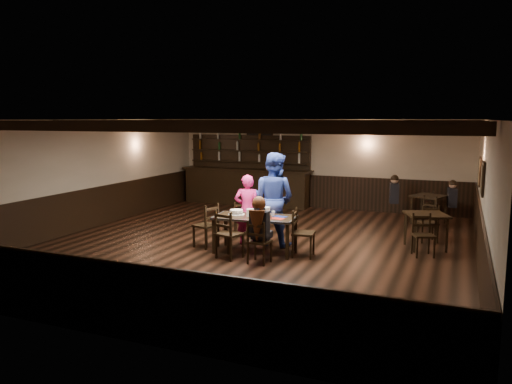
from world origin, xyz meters
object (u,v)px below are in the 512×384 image
at_px(dining_table, 255,220).
at_px(chair_near_right, 258,239).
at_px(man_blue, 274,199).
at_px(bar_counter, 247,182).
at_px(cake, 236,212).
at_px(chair_near_left, 227,231).
at_px(woman_pink, 247,209).

distance_m(dining_table, chair_near_right, 0.87).
height_order(man_blue, bar_counter, bar_counter).
bearing_deg(man_blue, dining_table, 90.49).
height_order(chair_near_right, cake, cake).
height_order(chair_near_left, bar_counter, bar_counter).
relative_size(chair_near_left, woman_pink, 0.63).
height_order(chair_near_left, man_blue, man_blue).
bearing_deg(cake, man_blue, 53.09).
bearing_deg(man_blue, chair_near_right, 109.52).
bearing_deg(woman_pink, chair_near_left, 72.27).
bearing_deg(chair_near_left, cake, 98.67).
relative_size(chair_near_left, cake, 2.87).
height_order(chair_near_right, bar_counter, bar_counter).
height_order(chair_near_right, woman_pink, woman_pink).
height_order(chair_near_left, cake, chair_near_left).
distance_m(chair_near_left, woman_pink, 1.29).
bearing_deg(woman_pink, cake, 68.28).
height_order(dining_table, man_blue, man_blue).
height_order(chair_near_right, man_blue, man_blue).
relative_size(dining_table, woman_pink, 1.13).
bearing_deg(chair_near_right, woman_pink, 120.75).
distance_m(dining_table, chair_near_left, 0.75).
bearing_deg(cake, woman_pink, 91.36).
relative_size(dining_table, chair_near_left, 1.78).
bearing_deg(chair_near_right, cake, 135.59).
distance_m(woman_pink, cake, 0.58).
bearing_deg(man_blue, woman_pink, 24.58).
height_order(cake, bar_counter, bar_counter).
xyz_separation_m(cake, bar_counter, (-2.06, 5.27, -0.07)).
relative_size(cake, bar_counter, 0.08).
bearing_deg(woman_pink, dining_table, 102.80).
relative_size(chair_near_right, man_blue, 0.42).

